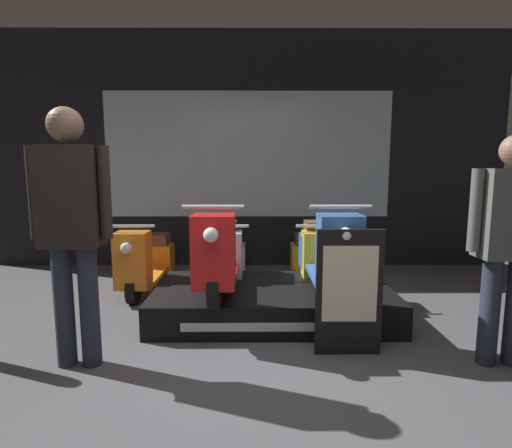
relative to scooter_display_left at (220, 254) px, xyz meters
name	(u,v)px	position (x,y,z in m)	size (l,w,h in m)	color
ground_plane	(241,393)	(0.23, -1.26, -0.60)	(30.00, 30.00, 0.00)	#4C4C51
shop_wall_back	(248,151)	(0.23, 2.05, 1.00)	(7.09, 0.09, 3.20)	black
display_platform	(273,301)	(0.49, 0.02, -0.46)	(2.16, 1.15, 0.28)	black
scooter_display_left	(220,254)	(0.00, 0.00, 0.00)	(0.47, 1.52, 0.81)	black
scooter_display_right	(327,254)	(0.97, 0.00, 0.00)	(0.47, 1.52, 0.81)	black
scooter_backrow_0	(147,261)	(-0.91, 0.92, -0.28)	(0.47, 1.52, 0.81)	black
scooter_backrow_1	(229,261)	(0.03, 0.92, -0.28)	(0.47, 1.52, 0.81)	black
scooter_backrow_2	(311,261)	(0.96, 0.92, -0.28)	(0.47, 1.52, 0.81)	black
person_left_browsing	(71,219)	(-0.91, -0.90, 0.43)	(0.55, 0.23, 1.76)	#232838
person_right_browsing	(509,235)	(2.04, -0.90, 0.32)	(0.56, 0.22, 1.59)	#232838
price_sign_board	(349,292)	(1.00, -0.74, -0.12)	(0.49, 0.04, 0.94)	black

